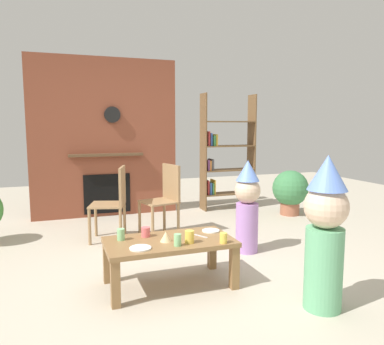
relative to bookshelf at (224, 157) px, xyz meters
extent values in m
plane|color=#BCB29E|center=(-1.42, -2.40, -0.87)|extent=(12.00, 12.00, 0.00)
cube|color=brown|center=(-1.90, 0.20, 0.33)|extent=(2.20, 0.18, 2.40)
cube|color=black|center=(-1.90, 0.10, -0.52)|extent=(0.70, 0.02, 0.60)
cube|color=brown|center=(-1.90, 0.06, 0.08)|extent=(1.10, 0.10, 0.04)
cylinder|color=black|center=(-1.80, 0.08, 0.68)|extent=(0.24, 0.04, 0.24)
cube|color=brown|center=(-0.37, 0.00, 0.08)|extent=(0.02, 0.28, 1.90)
cube|color=brown|center=(0.51, 0.00, 0.08)|extent=(0.02, 0.28, 1.90)
cube|color=brown|center=(0.07, 0.00, -0.62)|extent=(0.86, 0.28, 0.02)
cube|color=brown|center=(0.07, 0.00, -0.22)|extent=(0.86, 0.28, 0.02)
cube|color=brown|center=(0.07, 0.00, 0.18)|extent=(0.86, 0.28, 0.02)
cube|color=brown|center=(0.07, 0.00, 0.58)|extent=(0.86, 0.28, 0.02)
cube|color=#B23333|center=(-0.30, 0.00, -0.49)|extent=(0.02, 0.20, 0.24)
cube|color=#3359A5|center=(-0.26, 0.00, -0.51)|extent=(0.03, 0.20, 0.20)
cube|color=#3F8C4C|center=(-0.22, 0.00, -0.52)|extent=(0.02, 0.20, 0.19)
cube|color=gold|center=(-0.19, 0.00, -0.49)|extent=(0.02, 0.20, 0.24)
cube|color=#8C4C99|center=(-0.30, 0.00, -0.13)|extent=(0.02, 0.20, 0.17)
cube|color=#D87F3F|center=(-0.27, 0.00, -0.13)|extent=(0.03, 0.20, 0.16)
cube|color=#4C4C51|center=(-0.23, 0.00, -0.12)|extent=(0.04, 0.20, 0.18)
cube|color=#B23333|center=(-0.30, 0.00, 0.30)|extent=(0.03, 0.20, 0.23)
cube|color=#3359A5|center=(-0.26, 0.00, 0.29)|extent=(0.03, 0.20, 0.21)
cube|color=#3F8C4C|center=(-0.21, 0.00, 0.27)|extent=(0.04, 0.20, 0.17)
cube|color=gold|center=(-0.16, 0.00, 0.28)|extent=(0.03, 0.20, 0.19)
cube|color=olive|center=(-1.71, -2.66, -0.48)|extent=(1.10, 0.59, 0.04)
cube|color=olive|center=(-2.22, -2.90, -0.69)|extent=(0.07, 0.07, 0.37)
cube|color=olive|center=(-1.21, -2.90, -0.69)|extent=(0.07, 0.07, 0.37)
cube|color=olive|center=(-2.22, -2.41, -0.69)|extent=(0.07, 0.07, 0.37)
cube|color=olive|center=(-1.21, -2.41, -0.69)|extent=(0.07, 0.07, 0.37)
cylinder|color=#8CD18C|center=(-1.70, -2.84, -0.41)|extent=(0.06, 0.06, 0.10)
cylinder|color=#E5666B|center=(-1.89, -2.50, -0.42)|extent=(0.08, 0.08, 0.09)
cylinder|color=#8CD18C|center=(-2.11, -2.53, -0.41)|extent=(0.07, 0.07, 0.10)
cylinder|color=#F2CC4C|center=(-1.58, -2.80, -0.41)|extent=(0.08, 0.08, 0.11)
cylinder|color=#F2CC4C|center=(-1.31, -2.90, -0.42)|extent=(0.06, 0.06, 0.09)
cylinder|color=white|center=(-2.00, -2.81, -0.45)|extent=(0.18, 0.18, 0.01)
cylinder|color=white|center=(-1.28, -2.54, -0.45)|extent=(0.16, 0.16, 0.01)
cone|color=#EAC68C|center=(-1.76, -2.69, -0.42)|extent=(0.10, 0.10, 0.09)
cube|color=silver|center=(-1.42, -2.66, -0.46)|extent=(0.09, 0.14, 0.01)
cylinder|color=#66B27F|center=(-0.73, -3.45, -0.56)|extent=(0.28, 0.28, 0.63)
sphere|color=beige|center=(-0.73, -3.45, -0.08)|extent=(0.33, 0.33, 0.33)
cone|color=#668CE5|center=(-0.73, -3.45, 0.18)|extent=(0.29, 0.29, 0.26)
cylinder|color=#B27FCC|center=(-0.66, -2.09, -0.60)|extent=(0.24, 0.24, 0.55)
sphere|color=beige|center=(-0.66, -2.09, -0.19)|extent=(0.28, 0.28, 0.28)
cone|color=#668CE5|center=(-0.66, -2.09, 0.03)|extent=(0.25, 0.25, 0.23)
cube|color=#9E7A51|center=(-2.06, -1.15, -0.43)|extent=(0.50, 0.50, 0.02)
cube|color=#9E7A51|center=(-1.88, -1.20, -0.20)|extent=(0.14, 0.39, 0.45)
cylinder|color=#9E7A51|center=(-2.18, -0.92, -0.66)|extent=(0.04, 0.04, 0.43)
cylinder|color=#9E7A51|center=(-2.28, -1.27, -0.66)|extent=(0.04, 0.04, 0.43)
cylinder|color=#9E7A51|center=(-1.83, -1.03, -0.66)|extent=(0.04, 0.04, 0.43)
cylinder|color=#9E7A51|center=(-1.94, -1.37, -0.66)|extent=(0.04, 0.04, 0.43)
cube|color=#9E7A51|center=(-1.43, -1.18, -0.43)|extent=(0.48, 0.48, 0.02)
cube|color=#9E7A51|center=(-1.25, -1.14, -0.20)|extent=(0.12, 0.40, 0.45)
cylinder|color=#9E7A51|center=(-1.64, -1.05, -0.66)|extent=(0.04, 0.04, 0.43)
cylinder|color=#9E7A51|center=(-1.56, -1.40, -0.66)|extent=(0.04, 0.04, 0.43)
cylinder|color=#9E7A51|center=(-1.29, -0.96, -0.66)|extent=(0.04, 0.04, 0.43)
cylinder|color=#9E7A51|center=(-1.21, -1.31, -0.66)|extent=(0.04, 0.04, 0.43)
cylinder|color=#9E5B42|center=(0.80, -0.76, -0.78)|extent=(0.29, 0.29, 0.19)
sphere|color=#3D804A|center=(0.80, -0.76, -0.45)|extent=(0.55, 0.55, 0.55)
camera|label=1|loc=(-2.59, -5.69, 0.52)|focal=35.26mm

